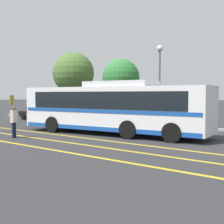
# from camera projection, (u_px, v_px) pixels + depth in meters

# --- Properties ---
(ground_plane) EXTENTS (220.00, 220.00, 0.00)m
(ground_plane) POSITION_uv_depth(u_px,v_px,m) (110.00, 134.00, 18.88)
(ground_plane) COLOR #2D2D30
(lane_strip_0) EXTENTS (31.75, 0.20, 0.01)m
(lane_strip_0) POSITION_uv_depth(u_px,v_px,m) (87.00, 138.00, 16.91)
(lane_strip_0) COLOR gold
(lane_strip_0) RESTS_ON ground_plane
(lane_strip_1) EXTENTS (31.75, 0.20, 0.01)m
(lane_strip_1) POSITION_uv_depth(u_px,v_px,m) (64.00, 142.00, 15.62)
(lane_strip_1) COLOR gold
(lane_strip_1) RESTS_ON ground_plane
(lane_strip_2) EXTENTS (31.75, 0.20, 0.01)m
(lane_strip_2) POSITION_uv_depth(u_px,v_px,m) (34.00, 147.00, 14.21)
(lane_strip_2) COLOR gold
(lane_strip_2) RESTS_ON ground_plane
(curb_strip) EXTENTS (39.75, 0.36, 0.15)m
(curb_strip) POSITION_uv_depth(u_px,v_px,m) (161.00, 125.00, 23.17)
(curb_strip) COLOR #99999E
(curb_strip) RESTS_ON ground_plane
(transit_bus) EXTENTS (12.24, 3.90, 3.15)m
(transit_bus) POSITION_uv_depth(u_px,v_px,m) (112.00, 107.00, 18.52)
(transit_bus) COLOR white
(transit_bus) RESTS_ON ground_plane
(parked_car_0) EXTENTS (4.00, 2.05, 1.30)m
(parked_car_0) POSITION_uv_depth(u_px,v_px,m) (39.00, 113.00, 29.23)
(parked_car_0) COLOR black
(parked_car_0) RESTS_ON ground_plane
(parked_car_1) EXTENTS (4.08, 1.93, 1.64)m
(parked_car_1) POSITION_uv_depth(u_px,v_px,m) (89.00, 114.00, 25.16)
(parked_car_1) COLOR black
(parked_car_1) RESTS_ON ground_plane
(parked_car_2) EXTENTS (4.56, 2.22, 1.39)m
(parked_car_2) POSITION_uv_depth(u_px,v_px,m) (145.00, 118.00, 22.11)
(parked_car_2) COLOR navy
(parked_car_2) RESTS_ON ground_plane
(pedestrian_0) EXTENTS (0.37, 0.47, 1.74)m
(pedestrian_0) POSITION_uv_depth(u_px,v_px,m) (14.00, 120.00, 17.08)
(pedestrian_0) COLOR #191E38
(pedestrian_0) RESTS_ON ground_plane
(bus_stop_sign) EXTENTS (0.08, 0.40, 2.36)m
(bus_stop_sign) POSITION_uv_depth(u_px,v_px,m) (12.00, 107.00, 21.22)
(bus_stop_sign) COLOR #59595E
(bus_stop_sign) RESTS_ON ground_plane
(street_lamp) EXTENTS (0.51, 0.51, 6.26)m
(street_lamp) POSITION_uv_depth(u_px,v_px,m) (160.00, 67.00, 24.64)
(street_lamp) COLOR #59595E
(street_lamp) RESTS_ON ground_plane
(tree_1) EXTENTS (3.59, 3.59, 5.79)m
(tree_1) POSITION_uv_depth(u_px,v_px,m) (121.00, 78.00, 29.92)
(tree_1) COLOR #513823
(tree_1) RESTS_ON ground_plane
(tree_2) EXTENTS (4.63, 4.63, 7.08)m
(tree_2) POSITION_uv_depth(u_px,v_px,m) (73.00, 73.00, 34.83)
(tree_2) COLOR #513823
(tree_2) RESTS_ON ground_plane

